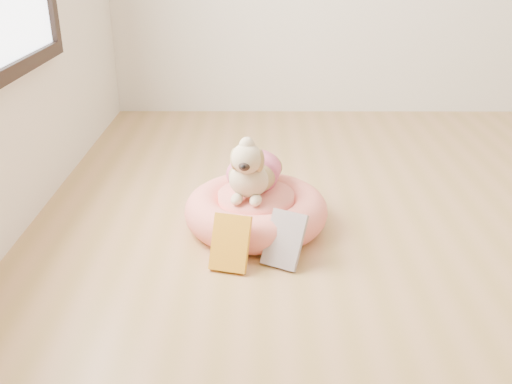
{
  "coord_description": "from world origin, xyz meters",
  "views": [
    {
      "loc": [
        -0.99,
        -1.76,
        1.15
      ],
      "look_at": [
        -1.0,
        0.4,
        0.19
      ],
      "focal_mm": 40.0,
      "sensor_mm": 36.0,
      "label": 1
    }
  ],
  "objects_px": {
    "book_yellow": "(230,243)",
    "book_white": "(284,240)",
    "pet_bed": "(256,211)",
    "dog": "(252,161)"
  },
  "relations": [
    {
      "from": "pet_bed",
      "to": "book_white",
      "type": "xyz_separation_m",
      "value": [
        0.11,
        -0.3,
        0.02
      ]
    },
    {
      "from": "pet_bed",
      "to": "dog",
      "type": "relative_size",
      "value": 1.58
    },
    {
      "from": "pet_bed",
      "to": "book_white",
      "type": "bearing_deg",
      "value": -69.79
    },
    {
      "from": "dog",
      "to": "book_white",
      "type": "relative_size",
      "value": 1.77
    },
    {
      "from": "book_yellow",
      "to": "book_white",
      "type": "bearing_deg",
      "value": 23.88
    },
    {
      "from": "pet_bed",
      "to": "book_yellow",
      "type": "relative_size",
      "value": 2.86
    },
    {
      "from": "dog",
      "to": "book_yellow",
      "type": "xyz_separation_m",
      "value": [
        -0.08,
        -0.35,
        -0.2
      ]
    },
    {
      "from": "book_white",
      "to": "book_yellow",
      "type": "bearing_deg",
      "value": -143.62
    },
    {
      "from": "pet_bed",
      "to": "book_white",
      "type": "height_order",
      "value": "book_white"
    },
    {
      "from": "dog",
      "to": "book_yellow",
      "type": "height_order",
      "value": "dog"
    }
  ]
}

